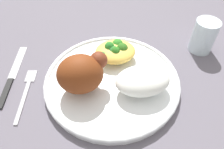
# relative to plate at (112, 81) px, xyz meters

# --- Properties ---
(ground_plane) EXTENTS (2.00, 2.00, 0.00)m
(ground_plane) POSITION_rel_plate_xyz_m (0.00, 0.00, -0.01)
(ground_plane) COLOR #5E5864
(plate) EXTENTS (0.29, 0.29, 0.02)m
(plate) POSITION_rel_plate_xyz_m (0.00, 0.00, 0.00)
(plate) COLOR white
(plate) RESTS_ON ground_plane
(roasted_chicken) EXTENTS (0.10, 0.08, 0.08)m
(roasted_chicken) POSITION_rel_plate_xyz_m (-0.06, -0.02, 0.05)
(roasted_chicken) COLOR brown
(roasted_chicken) RESTS_ON plate
(rice_pile) EXTENTS (0.11, 0.07, 0.05)m
(rice_pile) POSITION_rel_plate_xyz_m (0.05, -0.04, 0.03)
(rice_pile) COLOR white
(rice_pile) RESTS_ON plate
(mac_cheese_with_broccoli) EXTENTS (0.09, 0.08, 0.04)m
(mac_cheese_with_broccoli) POSITION_rel_plate_xyz_m (0.02, 0.06, 0.03)
(mac_cheese_with_broccoli) COLOR #F4C652
(mac_cheese_with_broccoli) RESTS_ON plate
(fork) EXTENTS (0.04, 0.14, 0.01)m
(fork) POSITION_rel_plate_xyz_m (-0.18, 0.01, -0.01)
(fork) COLOR #B2B2B7
(fork) RESTS_ON ground_plane
(knife) EXTENTS (0.04, 0.19, 0.01)m
(knife) POSITION_rel_plate_xyz_m (-0.22, 0.05, -0.01)
(knife) COLOR black
(knife) RESTS_ON ground_plane
(water_glass) EXTENTS (0.06, 0.06, 0.08)m
(water_glass) POSITION_rel_plate_xyz_m (0.24, 0.08, 0.03)
(water_glass) COLOR silver
(water_glass) RESTS_ON ground_plane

